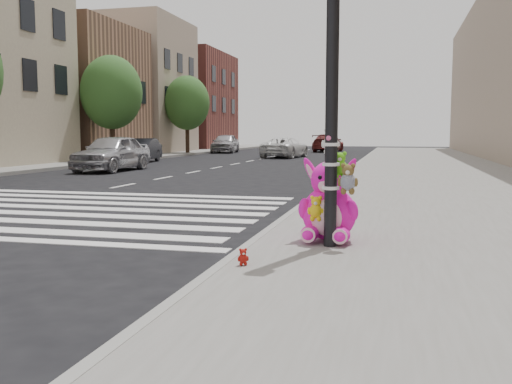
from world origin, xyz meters
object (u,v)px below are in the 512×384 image
(pink_bunny, at_px, (329,206))
(car_silver_far, at_px, (112,153))
(car_white_near, at_px, (285,148))
(signal_pole, at_px, (333,113))
(red_teddy, at_px, (243,257))
(car_dark_far, at_px, (140,150))

(pink_bunny, bearing_deg, car_silver_far, 129.09)
(pink_bunny, xyz_separation_m, car_white_near, (-6.04, 27.72, 0.02))
(pink_bunny, bearing_deg, signal_pole, -75.92)
(red_teddy, distance_m, car_dark_far, 24.70)
(signal_pole, bearing_deg, pink_bunny, 102.49)
(car_white_near, bearing_deg, signal_pole, 109.12)
(signal_pole, xyz_separation_m, car_dark_far, (-12.42, 20.50, -1.20))
(signal_pole, relative_size, car_dark_far, 1.04)
(signal_pole, height_order, car_white_near, signal_pole)
(pink_bunny, xyz_separation_m, car_silver_far, (-10.54, 13.74, 0.15))
(red_teddy, height_order, car_white_near, car_white_near)
(red_teddy, bearing_deg, car_dark_far, 90.47)
(pink_bunny, height_order, red_teddy, pink_bunny)
(car_silver_far, bearing_deg, red_teddy, -57.43)
(car_silver_far, distance_m, car_white_near, 14.69)
(car_dark_far, bearing_deg, red_teddy, -69.77)
(pink_bunny, height_order, car_dark_far, pink_bunny)
(car_dark_far, distance_m, car_white_near, 9.86)
(red_teddy, relative_size, car_dark_far, 0.05)
(red_teddy, height_order, car_dark_far, car_dark_far)
(pink_bunny, bearing_deg, car_white_near, 103.88)
(red_teddy, xyz_separation_m, car_silver_far, (-9.80, 15.40, 0.52))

